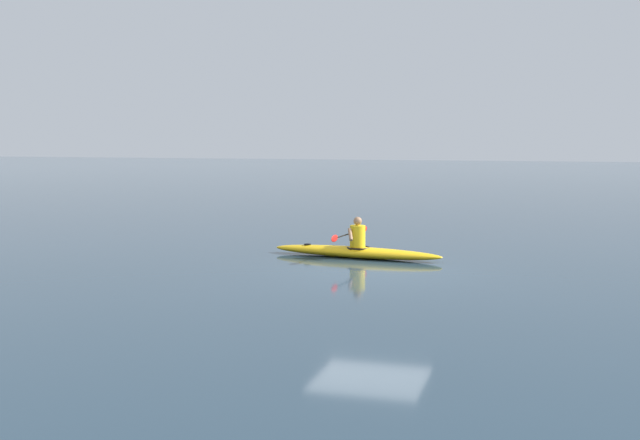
{
  "coord_description": "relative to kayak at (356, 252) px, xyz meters",
  "views": [
    {
      "loc": [
        -3.8,
        16.96,
        3.03
      ],
      "look_at": [
        0.51,
        2.35,
        1.38
      ],
      "focal_mm": 43.93,
      "sensor_mm": 36.0,
      "label": 1
    }
  ],
  "objects": [
    {
      "name": "ground_plane",
      "position": [
        -0.8,
        1.81,
        -0.14
      ],
      "size": [
        160.0,
        160.0,
        0.0
      ],
      "primitive_type": "plane",
      "color": "#233847"
    },
    {
      "name": "kayak",
      "position": [
        0.0,
        0.0,
        0.0
      ],
      "size": [
        4.48,
        1.19,
        0.27
      ],
      "color": "#EAB214",
      "rests_on": "ground"
    },
    {
      "name": "kayaker",
      "position": [
        -0.02,
        0.0,
        0.45
      ],
      "size": [
        0.56,
        2.43,
        0.75
      ],
      "color": "yellow",
      "rests_on": "kayak"
    }
  ]
}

